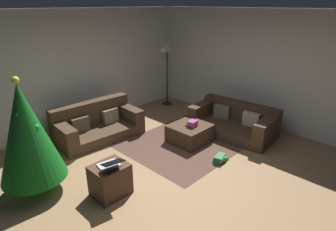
# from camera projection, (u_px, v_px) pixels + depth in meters

# --- Properties ---
(ground_plane) EXTENTS (6.40, 6.40, 0.00)m
(ground_plane) POSITION_uv_depth(u_px,v_px,m) (173.00, 179.00, 4.62)
(ground_plane) COLOR #93704C
(rear_partition) EXTENTS (6.40, 0.12, 2.60)m
(rear_partition) POSITION_uv_depth(u_px,v_px,m) (69.00, 71.00, 6.15)
(rear_partition) COLOR silver
(rear_partition) RESTS_ON ground_plane
(corner_partition) EXTENTS (0.12, 6.40, 2.60)m
(corner_partition) POSITION_uv_depth(u_px,v_px,m) (269.00, 70.00, 6.22)
(corner_partition) COLOR silver
(corner_partition) RESTS_ON ground_plane
(couch_left) EXTENTS (1.82, 1.00, 0.74)m
(couch_left) POSITION_uv_depth(u_px,v_px,m) (97.00, 124.00, 5.98)
(couch_left) COLOR #473323
(couch_left) RESTS_ON ground_plane
(couch_right) EXTENTS (1.08, 1.84, 0.65)m
(couch_right) POSITION_uv_depth(u_px,v_px,m) (234.00, 122.00, 6.16)
(couch_right) COLOR #473323
(couch_right) RESTS_ON ground_plane
(ottoman) EXTENTS (0.77, 0.72, 0.37)m
(ottoman) POSITION_uv_depth(u_px,v_px,m) (190.00, 133.00, 5.80)
(ottoman) COLOR #473323
(ottoman) RESTS_ON ground_plane
(gift_box) EXTENTS (0.21, 0.17, 0.12)m
(gift_box) POSITION_uv_depth(u_px,v_px,m) (193.00, 124.00, 5.65)
(gift_box) COLOR #B23F8C
(gift_box) RESTS_ON ottoman
(tv_remote) EXTENTS (0.05, 0.16, 0.02)m
(tv_remote) POSITION_uv_depth(u_px,v_px,m) (189.00, 126.00, 5.64)
(tv_remote) COLOR black
(tv_remote) RESTS_ON ottoman
(christmas_tree) EXTENTS (0.94, 0.94, 1.81)m
(christmas_tree) POSITION_uv_depth(u_px,v_px,m) (27.00, 133.00, 3.95)
(christmas_tree) COLOR brown
(christmas_tree) RESTS_ON ground_plane
(side_table) EXTENTS (0.52, 0.44, 0.49)m
(side_table) POSITION_uv_depth(u_px,v_px,m) (110.00, 180.00, 4.17)
(side_table) COLOR #4C3323
(side_table) RESTS_ON ground_plane
(laptop) EXTENTS (0.37, 0.43, 0.17)m
(laptop) POSITION_uv_depth(u_px,v_px,m) (110.00, 164.00, 4.01)
(laptop) COLOR silver
(laptop) RESTS_ON side_table
(book_stack) EXTENTS (0.31, 0.20, 0.13)m
(book_stack) POSITION_uv_depth(u_px,v_px,m) (220.00, 159.00, 5.09)
(book_stack) COLOR #387A47
(book_stack) RESTS_ON ground_plane
(corner_lamp) EXTENTS (0.36, 0.36, 1.74)m
(corner_lamp) POSITION_uv_depth(u_px,v_px,m) (167.00, 52.00, 7.46)
(corner_lamp) COLOR black
(corner_lamp) RESTS_ON ground_plane
(area_rug) EXTENTS (2.60, 2.00, 0.01)m
(area_rug) POSITION_uv_depth(u_px,v_px,m) (189.00, 141.00, 5.87)
(area_rug) COLOR brown
(area_rug) RESTS_ON ground_plane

